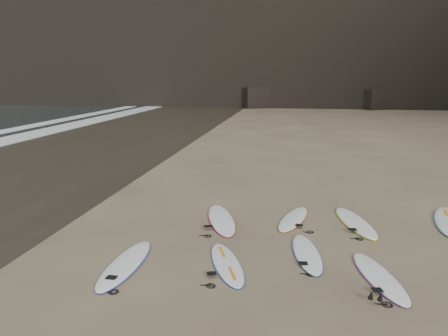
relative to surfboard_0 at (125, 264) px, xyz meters
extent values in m
plane|color=#897559|center=(4.45, 0.77, -0.05)|extent=(240.00, 240.00, 0.00)
cube|color=#383026|center=(-8.55, 10.77, -0.04)|extent=(12.00, 200.00, 0.01)
cube|color=black|center=(12.45, 45.77, 1.12)|extent=(4.23, 4.46, 2.33)
cube|color=black|center=(-1.55, 45.77, 1.20)|extent=(4.49, 4.76, 2.49)
ellipsoid|color=white|center=(0.00, 0.00, 0.00)|extent=(0.65, 2.63, 0.09)
ellipsoid|color=white|center=(2.16, 0.38, -0.01)|extent=(1.31, 2.35, 0.08)
ellipsoid|color=white|center=(3.88, 1.22, -0.01)|extent=(0.88, 2.37, 0.08)
ellipsoid|color=white|center=(5.31, 0.24, 0.00)|extent=(1.11, 2.45, 0.09)
ellipsoid|color=white|center=(1.56, 3.23, 0.00)|extent=(1.44, 2.83, 0.10)
ellipsoid|color=white|center=(3.56, 3.64, 0.00)|extent=(1.12, 2.42, 0.08)
ellipsoid|color=white|center=(5.26, 3.60, 0.00)|extent=(1.22, 2.73, 0.10)
ellipsoid|color=white|center=(7.82, 4.10, 0.00)|extent=(1.24, 2.81, 0.10)
camera|label=1|loc=(3.51, -8.30, 4.01)|focal=35.00mm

